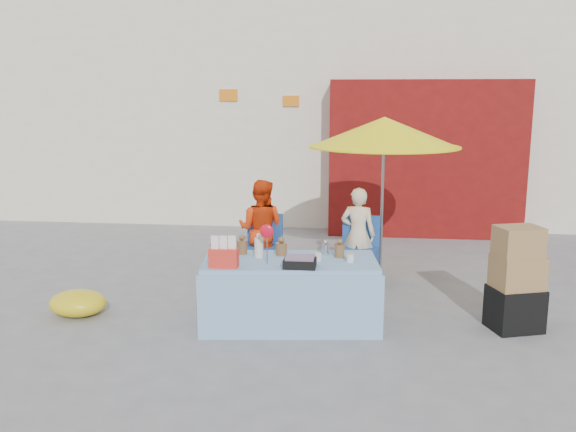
# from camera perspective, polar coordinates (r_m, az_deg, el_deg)

# --- Properties ---
(ground) EXTENTS (80.00, 80.00, 0.00)m
(ground) POSITION_cam_1_polar(r_m,az_deg,el_deg) (6.70, -3.08, -9.38)
(ground) COLOR slate
(ground) RESTS_ON ground
(backdrop) EXTENTS (14.00, 8.00, 7.80)m
(backdrop) POSITION_cam_1_polar(r_m,az_deg,el_deg) (13.72, 4.33, 14.38)
(backdrop) COLOR silver
(backdrop) RESTS_ON ground
(market_table) EXTENTS (1.90, 1.05, 1.10)m
(market_table) POSITION_cam_1_polar(r_m,az_deg,el_deg) (6.36, 0.15, -7.06)
(market_table) COLOR #7EA5CB
(market_table) RESTS_ON ground
(chair_left) EXTENTS (0.56, 0.55, 0.85)m
(chair_left) POSITION_cam_1_polar(r_m,az_deg,el_deg) (7.87, -2.64, -4.23)
(chair_left) COLOR #204792
(chair_left) RESTS_ON ground
(chair_right) EXTENTS (0.56, 0.55, 0.85)m
(chair_right) POSITION_cam_1_polar(r_m,az_deg,el_deg) (7.78, 6.52, -4.49)
(chair_right) COLOR #204792
(chair_right) RESTS_ON ground
(vendor_orange) EXTENTS (0.71, 0.60, 1.30)m
(vendor_orange) POSITION_cam_1_polar(r_m,az_deg,el_deg) (7.91, -2.54, -1.23)
(vendor_orange) COLOR red
(vendor_orange) RESTS_ON ground
(vendor_beige) EXTENTS (0.49, 0.37, 1.22)m
(vendor_beige) POSITION_cam_1_polar(r_m,az_deg,el_deg) (7.82, 6.55, -1.73)
(vendor_beige) COLOR beige
(vendor_beige) RESTS_ON ground
(umbrella) EXTENTS (1.90, 1.90, 2.09)m
(umbrella) POSITION_cam_1_polar(r_m,az_deg,el_deg) (7.79, 9.00, 7.70)
(umbrella) COLOR gray
(umbrella) RESTS_ON ground
(box_stack) EXTENTS (0.59, 0.53, 1.08)m
(box_stack) POSITION_cam_1_polar(r_m,az_deg,el_deg) (6.60, 20.59, -5.86)
(box_stack) COLOR black
(box_stack) RESTS_ON ground
(tarp_bundle) EXTENTS (0.76, 0.69, 0.28)m
(tarp_bundle) POSITION_cam_1_polar(r_m,az_deg,el_deg) (7.06, -19.07, -7.71)
(tarp_bundle) COLOR gold
(tarp_bundle) RESTS_ON ground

